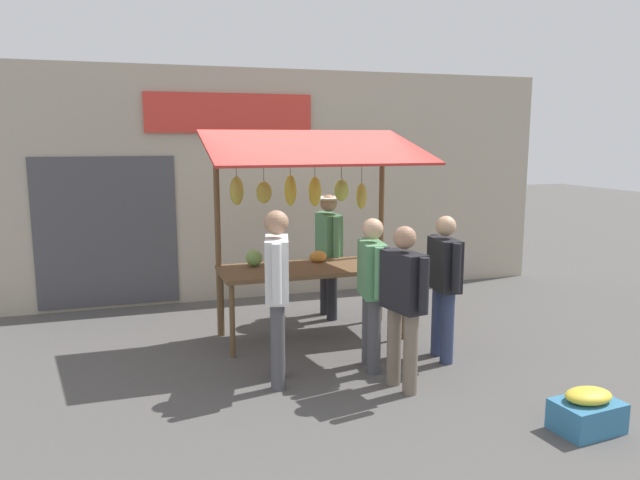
% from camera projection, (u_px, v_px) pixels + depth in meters
% --- Properties ---
extents(ground_plane, '(40.00, 40.00, 0.00)m').
position_uv_depth(ground_plane, '(313.00, 337.00, 7.36)').
color(ground_plane, '#514F4C').
extents(street_backdrop, '(9.00, 0.30, 3.40)m').
position_uv_depth(street_backdrop, '(266.00, 185.00, 9.13)').
color(street_backdrop, '#B2A893').
rests_on(street_backdrop, ground).
extents(market_stall, '(2.50, 1.46, 2.50)m').
position_uv_depth(market_stall, '(309.00, 210.00, 7.15)').
color(market_stall, brown).
rests_on(market_stall, ground).
extents(vendor_with_sunhat, '(0.43, 0.71, 1.66)m').
position_uv_depth(vendor_with_sunhat, '(329.00, 245.00, 8.04)').
color(vendor_with_sunhat, '#232328').
rests_on(vendor_with_sunhat, ground).
extents(shopper_in_grey_tee, '(0.31, 0.67, 1.59)m').
position_uv_depth(shopper_in_grey_tee, '(403.00, 297.00, 5.70)').
color(shopper_in_grey_tee, '#726656').
rests_on(shopper_in_grey_tee, ground).
extents(shopper_in_striped_shirt, '(0.30, 0.68, 1.60)m').
position_uv_depth(shopper_in_striped_shirt, '(372.00, 284.00, 6.21)').
color(shopper_in_striped_shirt, '#4C4C51').
rests_on(shopper_in_striped_shirt, ground).
extents(shopper_with_ponytail, '(0.27, 0.68, 1.58)m').
position_uv_depth(shopper_with_ponytail, '(444.00, 278.00, 6.49)').
color(shopper_with_ponytail, navy).
rests_on(shopper_with_ponytail, ground).
extents(shopper_with_shopping_bag, '(0.34, 0.71, 1.72)m').
position_uv_depth(shopper_with_shopping_bag, '(277.00, 284.00, 5.81)').
color(shopper_with_shopping_bag, '#4C4C51').
rests_on(shopper_with_shopping_bag, ground).
extents(produce_crate_near, '(0.57, 0.43, 0.37)m').
position_uv_depth(produce_crate_near, '(587.00, 412.00, 4.98)').
color(produce_crate_near, teal).
rests_on(produce_crate_near, ground).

